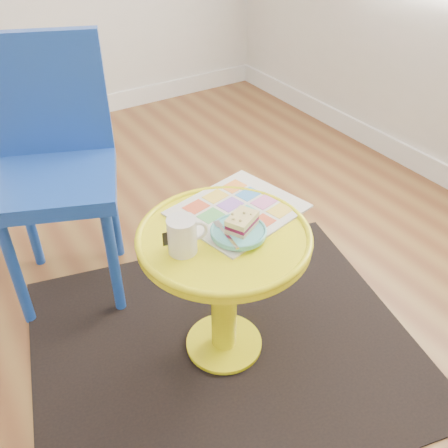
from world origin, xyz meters
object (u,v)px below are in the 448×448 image
side_table (224,270)px  mug (183,234)px  newspaper (238,210)px  chair (54,156)px  plate (238,232)px

side_table → mug: mug is taller
newspaper → mug: mug is taller
side_table → newspaper: bearing=38.5°
chair → mug: (0.16, -0.66, 0.01)m
mug → chair: bearing=116.5°
mug → plate: size_ratio=0.72×
chair → plate: size_ratio=5.73×
newspaper → mug: (-0.24, -0.08, 0.05)m
side_table → chair: 0.74m
chair → plate: chair is taller
side_table → mug: bearing=-179.8°
mug → side_table: bearing=12.7°
side_table → plate: size_ratio=3.17×
chair → newspaper: 0.70m
side_table → chair: chair is taller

